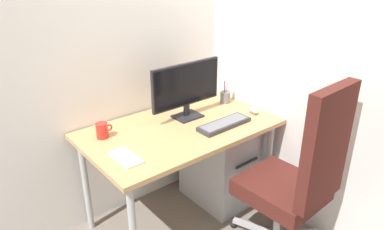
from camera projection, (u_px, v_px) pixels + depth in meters
ground_plane at (181, 216)px, 2.69m from camera, size 8.00×8.00×0.00m
wall_back at (142, 18)px, 2.41m from camera, size 2.59×0.04×2.80m
wall_side_right at (276, 19)px, 2.38m from camera, size 0.04×2.07×2.80m
desk at (180, 136)px, 2.42m from camera, size 1.28×0.76×0.74m
office_chair at (298, 176)px, 2.13m from camera, size 0.61×0.64×1.19m
filing_cabinet at (221, 163)px, 2.79m from camera, size 0.43×0.53×0.62m
monitor at (186, 87)px, 2.45m from camera, size 0.56×0.15×0.39m
keyboard at (224, 124)px, 2.39m from camera, size 0.39×0.13×0.03m
mouse at (254, 110)px, 2.59m from camera, size 0.08×0.11×0.04m
pen_holder at (225, 97)px, 2.77m from camera, size 0.08×0.08×0.17m
notebook at (126, 158)px, 2.02m from camera, size 0.12×0.23×0.01m
coffee_mug at (102, 130)px, 2.23m from camera, size 0.11×0.07×0.10m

